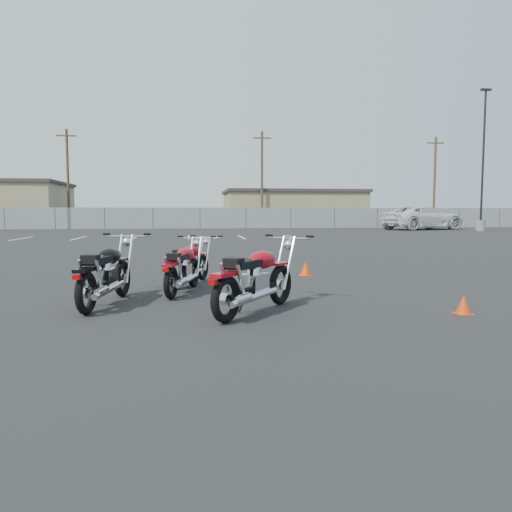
{
  "coord_description": "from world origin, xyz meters",
  "views": [
    {
      "loc": [
        -1.04,
        -8.47,
        1.47
      ],
      "look_at": [
        0.2,
        0.6,
        0.65
      ],
      "focal_mm": 35.0,
      "sensor_mm": 36.0,
      "label": 1
    }
  ],
  "objects": [
    {
      "name": "utility_pole_b",
      "position": [
        -12.0,
        40.0,
        4.69
      ],
      "size": [
        1.8,
        0.24,
        9.0
      ],
      "color": "#44311F",
      "rests_on": "ground"
    },
    {
      "name": "chainlink_fence",
      "position": [
        -0.0,
        35.0,
        0.9
      ],
      "size": [
        80.06,
        0.06,
        1.8
      ],
      "color": "slate",
      "rests_on": "ground"
    },
    {
      "name": "utility_pole_d",
      "position": [
        24.0,
        40.0,
        4.69
      ],
      "size": [
        1.8,
        0.24,
        9.0
      ],
      "color": "#44311F",
      "rests_on": "ground"
    },
    {
      "name": "parking_line_stripes",
      "position": [
        -2.5,
        20.0,
        0.0
      ],
      "size": [
        15.12,
        4.0,
        0.01
      ],
      "color": "silver",
      "rests_on": "ground"
    },
    {
      "name": "motorcycle_third_red",
      "position": [
        -1.13,
        0.56,
        0.45
      ],
      "size": [
        0.99,
        2.01,
        0.99
      ],
      "color": "black",
      "rests_on": "ground"
    },
    {
      "name": "utility_pole_c",
      "position": [
        6.0,
        39.0,
        4.69
      ],
      "size": [
        1.8,
        0.24,
        9.0
      ],
      "color": "#44311F",
      "rests_on": "ground"
    },
    {
      "name": "motorcycle_front_red",
      "position": [
        -1.01,
        1.61,
        0.43
      ],
      "size": [
        1.16,
        1.9,
        0.95
      ],
      "color": "black",
      "rests_on": "ground"
    },
    {
      "name": "tan_building_east",
      "position": [
        10.0,
        44.0,
        1.86
      ],
      "size": [
        14.4,
        9.4,
        3.7
      ],
      "color": "#968660",
      "rests_on": "ground"
    },
    {
      "name": "white_van",
      "position": [
        17.94,
        29.98,
        1.51
      ],
      "size": [
        5.44,
        8.53,
        3.02
      ],
      "primitive_type": "imported",
      "rotation": [
        0.0,
        0.0,
        1.88
      ],
      "color": "silver",
      "rests_on": "ground"
    },
    {
      "name": "motorcycle_second_black",
      "position": [
        -2.32,
        -0.46,
        0.5
      ],
      "size": [
        0.94,
        2.22,
        1.09
      ],
      "color": "black",
      "rests_on": "ground"
    },
    {
      "name": "light_pole_east",
      "position": [
        20.91,
        26.66,
        2.76
      ],
      "size": [
        0.8,
        0.7,
        10.52
      ],
      "color": "gray",
      "rests_on": "ground"
    },
    {
      "name": "training_cone_near",
      "position": [
        1.63,
        2.63,
        0.17
      ],
      "size": [
        0.29,
        0.29,
        0.35
      ],
      "color": "red",
      "rests_on": "ground"
    },
    {
      "name": "training_cone_far",
      "position": [
        2.87,
        -1.87,
        0.14
      ],
      "size": [
        0.23,
        0.23,
        0.28
      ],
      "color": "red",
      "rests_on": "ground"
    },
    {
      "name": "motorcycle_rear_red",
      "position": [
        -0.07,
        -1.4,
        0.5
      ],
      "size": [
        1.73,
        2.01,
        1.1
      ],
      "color": "black",
      "rests_on": "ground"
    },
    {
      "name": "ground",
      "position": [
        0.0,
        0.0,
        0.0
      ],
      "size": [
        120.0,
        120.0,
        0.0
      ],
      "primitive_type": "plane",
      "color": "black",
      "rests_on": "ground"
    }
  ]
}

